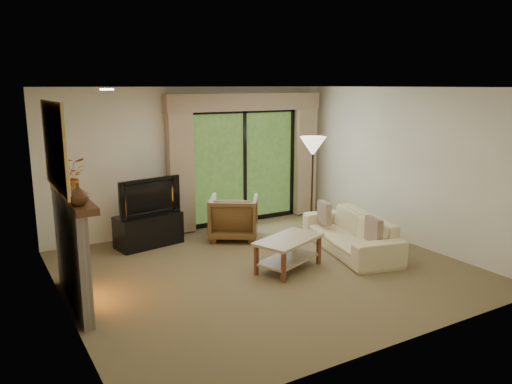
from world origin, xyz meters
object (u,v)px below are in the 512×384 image
armchair (234,217)px  coffee_table (288,254)px  sofa (350,233)px  media_console (149,230)px

armchair → coffee_table: (-0.02, -1.73, -0.14)m
coffee_table → armchair: bearing=67.7°
armchair → sofa: bearing=162.7°
sofa → coffee_table: (-1.32, -0.19, -0.07)m
media_console → armchair: armchair is taller
sofa → coffee_table: size_ratio=1.98×
media_console → sofa: size_ratio=0.52×
coffee_table → media_console: bearing=102.0°
sofa → media_console: bearing=-111.7°
armchair → coffee_table: armchair is taller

